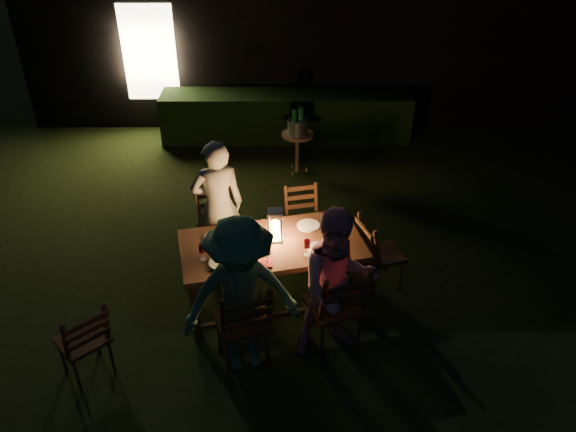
{
  "coord_description": "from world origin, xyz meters",
  "views": [
    {
      "loc": [
        -0.51,
        -5.23,
        4.14
      ],
      "look_at": [
        -0.49,
        -0.27,
        0.95
      ],
      "focal_mm": 35.0,
      "sensor_mm": 36.0,
      "label": 1
    }
  ],
  "objects_px": {
    "chair_near_right": "(334,319)",
    "person_opp_left": "(241,298)",
    "chair_end": "(380,265)",
    "ice_bucket": "(298,127)",
    "lantern": "(275,227)",
    "bottle_table": "(247,235)",
    "person_house_side": "(218,206)",
    "chair_near_left": "(243,335)",
    "chair_far_left": "(221,245)",
    "bottle_bucket_a": "(294,125)",
    "dining_table": "(272,249)",
    "chair_far_right": "(304,235)",
    "person_opp_right": "(337,285)",
    "bottle_bucket_b": "(301,122)",
    "chair_spare": "(86,352)",
    "side_table": "(297,138)"
  },
  "relations": [
    {
      "from": "chair_end",
      "to": "ice_bucket",
      "type": "bearing_deg",
      "value": 179.46
    },
    {
      "from": "bottle_table",
      "to": "bottle_bucket_a",
      "type": "bearing_deg",
      "value": 80.29
    },
    {
      "from": "chair_near_right",
      "to": "ice_bucket",
      "type": "bearing_deg",
      "value": 73.92
    },
    {
      "from": "bottle_table",
      "to": "ice_bucket",
      "type": "relative_size",
      "value": 0.93
    },
    {
      "from": "lantern",
      "to": "chair_near_right",
      "type": "bearing_deg",
      "value": -50.94
    },
    {
      "from": "lantern",
      "to": "ice_bucket",
      "type": "xyz_separation_m",
      "value": [
        0.29,
        2.95,
        -0.18
      ]
    },
    {
      "from": "chair_end",
      "to": "bottle_bucket_b",
      "type": "height_order",
      "value": "bottle_bucket_b"
    },
    {
      "from": "chair_far_right",
      "to": "ice_bucket",
      "type": "height_order",
      "value": "chair_far_right"
    },
    {
      "from": "chair_far_right",
      "to": "person_opp_right",
      "type": "distance_m",
      "value": 1.68
    },
    {
      "from": "chair_end",
      "to": "person_opp_left",
      "type": "relative_size",
      "value": 0.57
    },
    {
      "from": "chair_near_right",
      "to": "bottle_bucket_a",
      "type": "relative_size",
      "value": 3.39
    },
    {
      "from": "chair_near_left",
      "to": "person_house_side",
      "type": "distance_m",
      "value": 1.66
    },
    {
      "from": "person_opp_right",
      "to": "bottle_bucket_b",
      "type": "bearing_deg",
      "value": 80.84
    },
    {
      "from": "chair_far_left",
      "to": "bottle_bucket_a",
      "type": "relative_size",
      "value": 3.01
    },
    {
      "from": "person_house_side",
      "to": "lantern",
      "type": "bearing_deg",
      "value": 123.0
    },
    {
      "from": "person_opp_left",
      "to": "chair_end",
      "type": "bearing_deg",
      "value": 25.96
    },
    {
      "from": "dining_table",
      "to": "chair_end",
      "type": "xyz_separation_m",
      "value": [
        1.2,
        0.27,
        -0.42
      ]
    },
    {
      "from": "chair_far_left",
      "to": "chair_near_right",
      "type": "bearing_deg",
      "value": 112.83
    },
    {
      "from": "bottle_bucket_b",
      "to": "chair_spare",
      "type": "bearing_deg",
      "value": -117.03
    },
    {
      "from": "person_opp_right",
      "to": "bottle_bucket_b",
      "type": "distance_m",
      "value": 3.76
    },
    {
      "from": "dining_table",
      "to": "chair_far_right",
      "type": "xyz_separation_m",
      "value": [
        0.36,
        0.87,
        -0.43
      ]
    },
    {
      "from": "chair_far_right",
      "to": "person_opp_left",
      "type": "height_order",
      "value": "person_opp_left"
    },
    {
      "from": "chair_near_right",
      "to": "chair_end",
      "type": "height_order",
      "value": "chair_near_right"
    },
    {
      "from": "chair_near_right",
      "to": "lantern",
      "type": "bearing_deg",
      "value": 108.44
    },
    {
      "from": "chair_near_right",
      "to": "bottle_table",
      "type": "distance_m",
      "value": 1.2
    },
    {
      "from": "chair_near_left",
      "to": "lantern",
      "type": "bearing_deg",
      "value": 52.99
    },
    {
      "from": "bottle_table",
      "to": "chair_near_left",
      "type": "bearing_deg",
      "value": -91.43
    },
    {
      "from": "bottle_table",
      "to": "person_house_side",
      "type": "bearing_deg",
      "value": 116.65
    },
    {
      "from": "chair_near_left",
      "to": "chair_near_right",
      "type": "relative_size",
      "value": 0.96
    },
    {
      "from": "dining_table",
      "to": "person_house_side",
      "type": "bearing_deg",
      "value": 118.76
    },
    {
      "from": "chair_far_left",
      "to": "bottle_table",
      "type": "relative_size",
      "value": 3.44
    },
    {
      "from": "chair_near_right",
      "to": "side_table",
      "type": "bearing_deg",
      "value": 73.92
    },
    {
      "from": "side_table",
      "to": "person_opp_right",
      "type": "bearing_deg",
      "value": -85.41
    },
    {
      "from": "chair_spare",
      "to": "person_house_side",
      "type": "xyz_separation_m",
      "value": [
        1.08,
        1.72,
        0.52
      ]
    },
    {
      "from": "bottle_table",
      "to": "bottle_bucket_a",
      "type": "distance_m",
      "value": 3.07
    },
    {
      "from": "chair_far_left",
      "to": "lantern",
      "type": "bearing_deg",
      "value": 117.33
    },
    {
      "from": "chair_near_right",
      "to": "person_opp_left",
      "type": "xyz_separation_m",
      "value": [
        -0.87,
        -0.25,
        0.49
      ]
    },
    {
      "from": "person_opp_left",
      "to": "dining_table",
      "type": "bearing_deg",
      "value": 61.24
    },
    {
      "from": "ice_bucket",
      "to": "bottle_bucket_a",
      "type": "distance_m",
      "value": 0.08
    },
    {
      "from": "chair_far_left",
      "to": "person_house_side",
      "type": "height_order",
      "value": "person_house_side"
    },
    {
      "from": "lantern",
      "to": "side_table",
      "type": "height_order",
      "value": "lantern"
    },
    {
      "from": "chair_near_left",
      "to": "bottle_bucket_b",
      "type": "height_order",
      "value": "chair_near_left"
    },
    {
      "from": "lantern",
      "to": "chair_near_left",
      "type": "bearing_deg",
      "value": -108.26
    },
    {
      "from": "dining_table",
      "to": "side_table",
      "type": "distance_m",
      "value": 3.03
    },
    {
      "from": "side_table",
      "to": "bottle_bucket_b",
      "type": "distance_m",
      "value": 0.24
    },
    {
      "from": "chair_near_right",
      "to": "person_opp_right",
      "type": "xyz_separation_m",
      "value": [
        0.01,
        -0.05,
        0.47
      ]
    },
    {
      "from": "bottle_bucket_b",
      "to": "chair_near_right",
      "type": "bearing_deg",
      "value": -86.29
    },
    {
      "from": "chair_near_left",
      "to": "chair_spare",
      "type": "bearing_deg",
      "value": 168.08
    },
    {
      "from": "chair_near_left",
      "to": "bottle_table",
      "type": "height_order",
      "value": "bottle_table"
    },
    {
      "from": "chair_far_right",
      "to": "lantern",
      "type": "distance_m",
      "value": 1.1
    }
  ]
}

